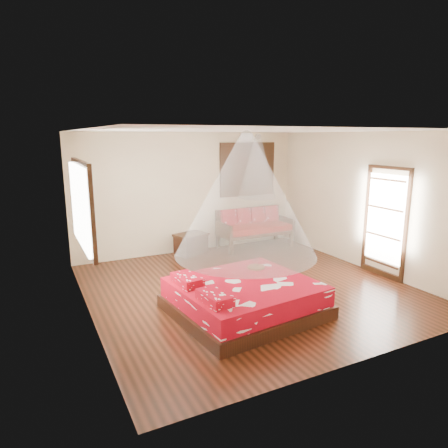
{
  "coord_description": "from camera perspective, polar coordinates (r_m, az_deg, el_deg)",
  "views": [
    {
      "loc": [
        -3.47,
        -5.96,
        2.71
      ],
      "look_at": [
        -0.3,
        0.36,
        1.15
      ],
      "focal_mm": 32.0,
      "sensor_mm": 36.0,
      "label": 1
    }
  ],
  "objects": [
    {
      "name": "storage_chest",
      "position": [
        9.38,
        -4.74,
        -2.82
      ],
      "size": [
        0.83,
        0.7,
        0.49
      ],
      "rotation": [
        0.0,
        0.0,
        0.3
      ],
      "color": "black",
      "rests_on": "floor"
    },
    {
      "name": "bed",
      "position": [
        6.31,
        2.83,
        -10.48
      ],
      "size": [
        2.31,
        2.13,
        0.64
      ],
      "rotation": [
        0.0,
        0.0,
        0.11
      ],
      "color": "black",
      "rests_on": "floor"
    },
    {
      "name": "glazed_door",
      "position": [
        8.34,
        22.02,
        0.19
      ],
      "size": [
        0.08,
        1.02,
        2.16
      ],
      "color": "black",
      "rests_on": "floor"
    },
    {
      "name": "room",
      "position": [
        7.02,
        3.52,
        1.66
      ],
      "size": [
        5.54,
        5.54,
        2.84
      ],
      "color": "black",
      "rests_on": "ground"
    },
    {
      "name": "mosquito_net_main",
      "position": [
        5.89,
        3.14,
        4.04
      ],
      "size": [
        2.14,
        2.14,
        1.8
      ],
      "primitive_type": "cone",
      "color": "white",
      "rests_on": "ceiling"
    },
    {
      "name": "window_left",
      "position": [
        6.29,
        -19.35,
        2.5
      ],
      "size": [
        0.1,
        1.74,
        1.34
      ],
      "color": "black",
      "rests_on": "wall_left"
    },
    {
      "name": "shutter_panel",
      "position": [
        10.05,
        3.39,
        7.8
      ],
      "size": [
        1.52,
        0.06,
        1.32
      ],
      "color": "black",
      "rests_on": "wall_back"
    },
    {
      "name": "wine_tray",
      "position": [
        6.87,
        4.59,
        -5.78
      ],
      "size": [
        0.29,
        0.29,
        0.23
      ],
      "rotation": [
        0.0,
        0.0,
        0.43
      ],
      "color": "brown",
      "rests_on": "bed"
    },
    {
      "name": "mosquito_net_daybed",
      "position": [
        9.64,
        4.79,
        8.18
      ],
      "size": [
        0.92,
        0.92,
        1.5
      ],
      "primitive_type": "cone",
      "color": "white",
      "rests_on": "ceiling"
    },
    {
      "name": "daybed",
      "position": [
        9.97,
        4.24,
        -0.27
      ],
      "size": [
        1.83,
        0.81,
        0.95
      ],
      "color": "black",
      "rests_on": "floor"
    }
  ]
}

